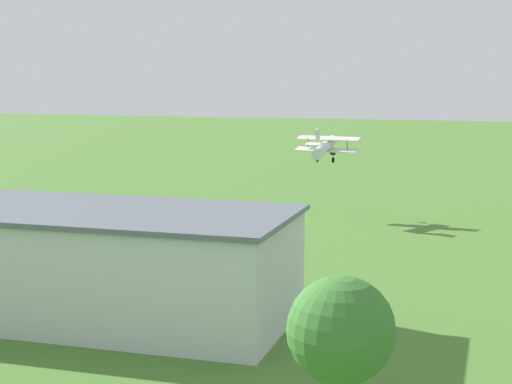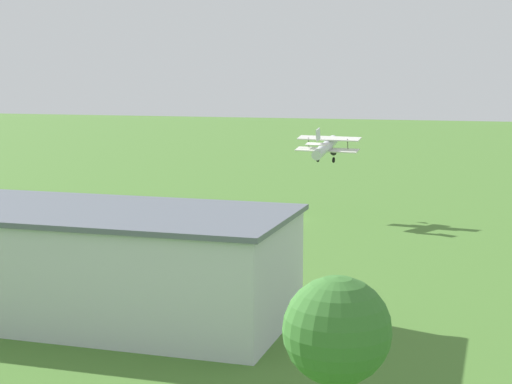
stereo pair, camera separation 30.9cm
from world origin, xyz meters
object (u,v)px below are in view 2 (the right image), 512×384
object	(u,v)px
hangar	(72,261)
person_beside_truck	(54,251)
tree_at_field_edge	(337,331)
person_walking_on_apron	(110,249)
biplane	(326,147)

from	to	relation	value
hangar	person_beside_truck	size ratio (longest dim) A/B	17.27
tree_at_field_edge	hangar	bearing A→B (deg)	-34.36
person_walking_on_apron	hangar	bearing A→B (deg)	107.91
person_walking_on_apron	tree_at_field_edge	distance (m)	40.85
biplane	person_beside_truck	bearing A→B (deg)	56.76
biplane	person_walking_on_apron	world-z (taller)	biplane
biplane	person_walking_on_apron	distance (m)	30.82
person_beside_truck	tree_at_field_edge	bearing A→B (deg)	137.22
person_walking_on_apron	tree_at_field_edge	size ratio (longest dim) A/B	0.22
biplane	person_beside_truck	world-z (taller)	biplane
tree_at_field_edge	person_walking_on_apron	bearing A→B (deg)	-49.49
hangar	person_walking_on_apron	size ratio (longest dim) A/B	17.85
hangar	person_walking_on_apron	distance (m)	17.56
hangar	tree_at_field_edge	world-z (taller)	tree_at_field_edge
biplane	tree_at_field_edge	world-z (taller)	biplane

